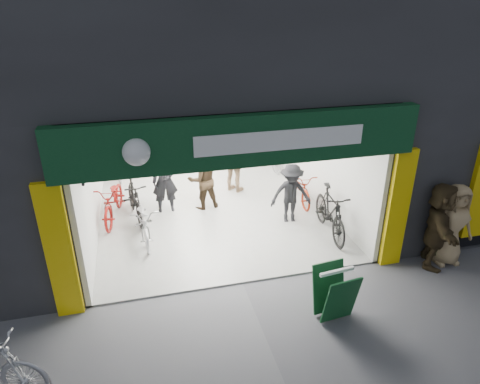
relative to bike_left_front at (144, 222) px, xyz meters
name	(u,v)px	position (x,y,z in m)	size (l,w,h in m)	color
ground	(243,284)	(1.80, -2.23, -0.48)	(60.00, 60.00, 0.00)	#56565B
building	(229,34)	(2.71, 2.76, 3.84)	(17.00, 10.27, 8.00)	#232326
bike_left_front	(144,222)	(0.00, 0.00, 0.00)	(0.63, 1.81, 0.95)	#A9A9AD
bike_left_midfront	(134,199)	(-0.18, 1.12, 0.07)	(0.52, 1.83, 1.10)	black
bike_left_midback	(114,200)	(-0.70, 1.23, 0.05)	(0.70, 1.99, 1.05)	maroon
bike_left_back	(115,161)	(-0.70, 4.07, 0.07)	(0.52, 1.83, 1.10)	silver
bike_right_front	(330,212)	(4.30, -0.84, 0.12)	(0.56, 1.99, 1.19)	black
bike_right_mid	(300,186)	(4.27, 1.02, -0.02)	(0.61, 1.75, 0.92)	maroon
bike_right_back	(269,154)	(4.22, 3.59, 0.04)	(0.49, 1.73, 1.04)	#A5A5AA
customer_a	(165,180)	(0.63, 1.30, 0.44)	(0.67, 0.44, 1.83)	black
customer_b	(203,179)	(1.62, 1.27, 0.37)	(0.82, 0.64, 1.69)	#312316
customer_c	(291,194)	(3.60, -0.05, 0.31)	(1.02, 0.58, 1.57)	black
customer_d	(235,161)	(2.68, 2.08, 0.49)	(1.13, 0.47, 1.93)	#9C7A5A
pedestrian_near	(452,225)	(6.26, -2.53, 0.43)	(0.89, 0.58, 1.82)	#9B825A
pedestrian_far	(438,225)	(5.90, -2.53, 0.47)	(1.75, 0.56, 1.89)	#392C1A
sandwich_board	(335,292)	(3.13, -3.55, 0.06)	(0.69, 0.71, 0.97)	#10401D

